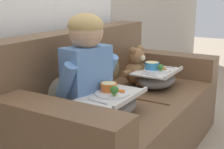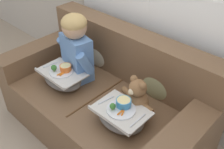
{
  "view_description": "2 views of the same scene",
  "coord_description": "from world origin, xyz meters",
  "px_view_note": "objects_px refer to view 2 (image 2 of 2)",
  "views": [
    {
      "loc": [
        -1.92,
        -1.07,
        1.19
      ],
      "look_at": [
        -0.14,
        -0.01,
        0.66
      ],
      "focal_mm": 50.0,
      "sensor_mm": 36.0,
      "label": 1
    },
    {
      "loc": [
        1.27,
        -1.21,
        1.94
      ],
      "look_at": [
        0.01,
        0.12,
        0.61
      ],
      "focal_mm": 42.0,
      "sensor_mm": 36.0,
      "label": 2
    }
  ],
  "objects_px": {
    "throw_pillow_behind_child": "(99,51)",
    "throw_pillow_behind_teddy": "(158,81)",
    "couch": "(107,101)",
    "lap_tray_teddy": "(121,116)",
    "child_figure": "(76,44)",
    "teddy_bear": "(137,98)",
    "lap_tray_child": "(62,77)"
  },
  "relations": [
    {
      "from": "throw_pillow_behind_child",
      "to": "lap_tray_child",
      "type": "distance_m",
      "value": 0.47
    },
    {
      "from": "throw_pillow_behind_teddy",
      "to": "lap_tray_teddy",
      "type": "bearing_deg",
      "value": -90.11
    },
    {
      "from": "teddy_bear",
      "to": "lap_tray_child",
      "type": "relative_size",
      "value": 0.82
    },
    {
      "from": "lap_tray_teddy",
      "to": "throw_pillow_behind_child",
      "type": "bearing_deg",
      "value": 147.06
    },
    {
      "from": "child_figure",
      "to": "lap_tray_child",
      "type": "height_order",
      "value": "child_figure"
    },
    {
      "from": "child_figure",
      "to": "teddy_bear",
      "type": "bearing_deg",
      "value": -0.26
    },
    {
      "from": "throw_pillow_behind_teddy",
      "to": "teddy_bear",
      "type": "distance_m",
      "value": 0.28
    },
    {
      "from": "lap_tray_teddy",
      "to": "teddy_bear",
      "type": "bearing_deg",
      "value": 89.99
    },
    {
      "from": "teddy_bear",
      "to": "lap_tray_teddy",
      "type": "height_order",
      "value": "teddy_bear"
    },
    {
      "from": "couch",
      "to": "lap_tray_teddy",
      "type": "distance_m",
      "value": 0.46
    },
    {
      "from": "child_figure",
      "to": "lap_tray_teddy",
      "type": "relative_size",
      "value": 1.55
    },
    {
      "from": "couch",
      "to": "teddy_bear",
      "type": "relative_size",
      "value": 5.34
    },
    {
      "from": "child_figure",
      "to": "lap_tray_child",
      "type": "relative_size",
      "value": 1.48
    },
    {
      "from": "throw_pillow_behind_teddy",
      "to": "child_figure",
      "type": "distance_m",
      "value": 0.78
    },
    {
      "from": "lap_tray_child",
      "to": "child_figure",
      "type": "bearing_deg",
      "value": 90.13
    },
    {
      "from": "throw_pillow_behind_child",
      "to": "lap_tray_teddy",
      "type": "height_order",
      "value": "throw_pillow_behind_child"
    },
    {
      "from": "child_figure",
      "to": "teddy_bear",
      "type": "relative_size",
      "value": 1.8
    },
    {
      "from": "throw_pillow_behind_child",
      "to": "teddy_bear",
      "type": "height_order",
      "value": "throw_pillow_behind_child"
    },
    {
      "from": "throw_pillow_behind_child",
      "to": "lap_tray_child",
      "type": "relative_size",
      "value": 0.81
    },
    {
      "from": "throw_pillow_behind_teddy",
      "to": "lap_tray_teddy",
      "type": "relative_size",
      "value": 0.88
    },
    {
      "from": "throw_pillow_behind_teddy",
      "to": "lap_tray_child",
      "type": "bearing_deg",
      "value": -147.03
    },
    {
      "from": "teddy_bear",
      "to": "lap_tray_teddy",
      "type": "bearing_deg",
      "value": -90.01
    },
    {
      "from": "lap_tray_child",
      "to": "lap_tray_teddy",
      "type": "relative_size",
      "value": 1.05
    },
    {
      "from": "couch",
      "to": "lap_tray_teddy",
      "type": "bearing_deg",
      "value": -30.16
    },
    {
      "from": "couch",
      "to": "child_figure",
      "type": "height_order",
      "value": "child_figure"
    },
    {
      "from": "throw_pillow_behind_child",
      "to": "child_figure",
      "type": "height_order",
      "value": "child_figure"
    },
    {
      "from": "lap_tray_child",
      "to": "throw_pillow_behind_child",
      "type": "bearing_deg",
      "value": 90.03
    },
    {
      "from": "throw_pillow_behind_teddy",
      "to": "child_figure",
      "type": "xyz_separation_m",
      "value": [
        -0.71,
        -0.27,
        0.19
      ]
    },
    {
      "from": "throw_pillow_behind_child",
      "to": "throw_pillow_behind_teddy",
      "type": "distance_m",
      "value": 0.71
    },
    {
      "from": "throw_pillow_behind_child",
      "to": "lap_tray_child",
      "type": "bearing_deg",
      "value": -89.97
    },
    {
      "from": "child_figure",
      "to": "lap_tray_child",
      "type": "xyz_separation_m",
      "value": [
        0.0,
        -0.19,
        -0.27
      ]
    },
    {
      "from": "teddy_bear",
      "to": "couch",
      "type": "bearing_deg",
      "value": 176.2
    }
  ]
}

